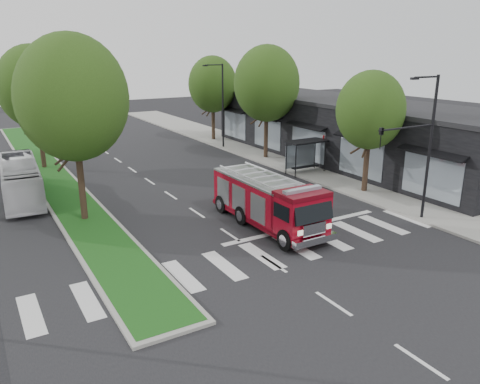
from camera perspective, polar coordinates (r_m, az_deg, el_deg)
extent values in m
plane|color=black|center=(24.42, -1.22, -5.25)|extent=(140.00, 140.00, 0.00)
cube|color=gray|center=(39.01, 7.62, 3.22)|extent=(5.00, 80.00, 0.15)
cube|color=gray|center=(39.15, -22.28, 2.13)|extent=(3.00, 50.00, 0.14)
cube|color=#153F12|center=(39.14, -22.29, 2.24)|extent=(2.60, 49.50, 0.02)
cube|color=black|center=(41.42, 12.70, 7.18)|extent=(8.00, 30.00, 5.00)
cylinder|color=black|center=(35.13, 6.81, 3.70)|extent=(0.08, 0.08, 2.50)
cylinder|color=black|center=(36.86, 10.29, 4.17)|extent=(0.08, 0.08, 2.50)
cylinder|color=black|center=(36.07, 5.66, 4.08)|extent=(0.08, 0.08, 2.50)
cylinder|color=black|center=(37.76, 9.11, 4.53)|extent=(0.08, 0.08, 2.50)
cube|color=black|center=(36.17, 8.09, 6.14)|extent=(3.20, 1.60, 0.12)
cube|color=#8C99A5|center=(36.96, 7.33, 4.42)|extent=(2.80, 0.04, 1.80)
cube|color=black|center=(36.60, 7.96, 3.06)|extent=(2.40, 0.40, 0.08)
cylinder|color=black|center=(32.17, 15.10, 3.13)|extent=(0.36, 0.36, 3.74)
ellipsoid|color=#1C360E|center=(31.53, 15.61, 9.59)|extent=(4.40, 4.40, 5.06)
cylinder|color=black|center=(41.18, 3.18, 7.09)|extent=(0.36, 0.36, 4.40)
ellipsoid|color=#1C360E|center=(40.67, 3.28, 13.07)|extent=(5.60, 5.60, 6.44)
cylinder|color=black|center=(49.73, -3.28, 8.53)|extent=(0.36, 0.36, 3.96)
ellipsoid|color=#1C360E|center=(49.32, -3.36, 12.98)|extent=(5.00, 5.00, 5.75)
cylinder|color=black|center=(27.12, -18.80, 1.25)|extent=(0.36, 0.36, 4.62)
ellipsoid|color=#1C360E|center=(26.33, -19.74, 10.75)|extent=(5.80, 5.80, 6.67)
cylinder|color=black|center=(40.66, -23.06, 5.64)|extent=(0.36, 0.36, 4.40)
ellipsoid|color=#1C360E|center=(40.15, -23.78, 11.66)|extent=(5.60, 5.60, 6.44)
cylinder|color=black|center=(27.48, 22.10, 4.73)|extent=(0.16, 0.16, 8.00)
cylinder|color=black|center=(26.30, 21.82, 12.89)|extent=(1.80, 0.10, 0.10)
cube|color=black|center=(25.60, 20.53, 12.83)|extent=(0.45, 0.20, 0.12)
cylinder|color=black|center=(25.69, 19.68, 7.40)|extent=(4.00, 0.10, 0.10)
imported|color=black|center=(24.42, 16.83, 6.26)|extent=(0.18, 0.22, 1.10)
cylinder|color=black|center=(45.50, -2.10, 10.33)|extent=(0.16, 0.16, 8.00)
cylinder|color=black|center=(44.80, -3.21, 15.22)|extent=(1.80, 0.10, 0.10)
cube|color=black|center=(44.39, -4.27, 15.12)|extent=(0.45, 0.20, 0.12)
cube|color=#57040E|center=(25.61, 3.29, -3.04)|extent=(2.45, 8.10, 0.24)
cube|color=maroon|center=(25.90, 2.37, -0.44)|extent=(2.44, 6.17, 1.93)
cube|color=maroon|center=(23.01, 7.49, -2.84)|extent=(2.42, 1.75, 2.02)
cube|color=#B2B2B7|center=(25.61, 2.40, 1.72)|extent=(2.44, 6.17, 0.12)
cylinder|color=#B2B2B7|center=(25.11, 0.75, 1.87)|extent=(0.13, 5.78, 0.10)
cylinder|color=#B2B2B7|center=(26.03, 4.00, 2.38)|extent=(0.13, 5.78, 0.10)
cube|color=silver|center=(22.55, 9.14, -5.83)|extent=(2.50, 0.35, 0.34)
cube|color=#8C99A5|center=(22.61, 7.62, 0.26)|extent=(2.12, 0.35, 0.17)
cylinder|color=black|center=(22.51, 5.62, -5.86)|extent=(0.34, 1.06, 1.06)
cylinder|color=black|center=(23.81, 9.94, -4.74)|extent=(0.34, 1.06, 1.06)
cylinder|color=black|center=(25.64, 0.27, -2.88)|extent=(0.34, 1.06, 1.06)
cylinder|color=black|center=(26.79, 4.33, -2.05)|extent=(0.34, 1.06, 1.06)
cylinder|color=black|center=(27.54, -2.22, -1.48)|extent=(0.34, 1.06, 1.06)
cylinder|color=black|center=(28.61, 1.68, -0.76)|extent=(0.34, 1.06, 1.06)
imported|color=silver|center=(32.98, -25.18, 1.36)|extent=(2.73, 9.32, 2.56)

